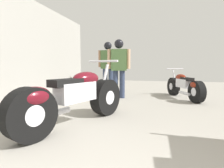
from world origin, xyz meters
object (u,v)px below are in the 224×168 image
object	(u,v)px
motorcycle_black_naked	(184,86)
motorcycle_maroon_cruiser	(74,98)
mechanic_with_helmet	(108,62)
mechanic_in_blue	(119,63)

from	to	relation	value
motorcycle_black_naked	motorcycle_maroon_cruiser	bearing A→B (deg)	-124.62
motorcycle_maroon_cruiser	mechanic_with_helmet	distance (m)	3.83
motorcycle_maroon_cruiser	motorcycle_black_naked	bearing A→B (deg)	55.38
mechanic_in_blue	mechanic_with_helmet	bearing A→B (deg)	119.48
motorcycle_maroon_cruiser	mechanic_in_blue	distance (m)	2.74
motorcycle_maroon_cruiser	mechanic_in_blue	size ratio (longest dim) A/B	1.27
mechanic_in_blue	mechanic_with_helmet	size ratio (longest dim) A/B	0.96
motorcycle_black_naked	mechanic_with_helmet	bearing A→B (deg)	162.50
motorcycle_black_naked	mechanic_in_blue	bearing A→B (deg)	-170.71
motorcycle_black_naked	mechanic_with_helmet	xyz separation A→B (m)	(-2.48, 0.78, 0.71)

